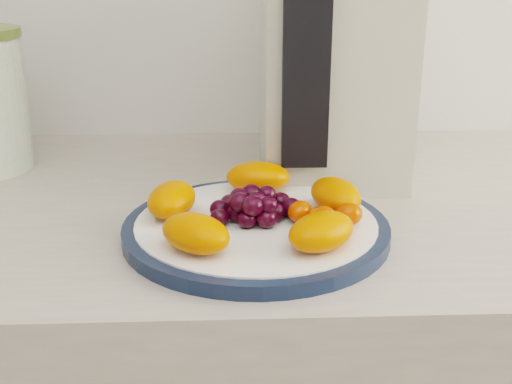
{
  "coord_description": "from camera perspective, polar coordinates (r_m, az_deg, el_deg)",
  "views": [
    {
      "loc": [
        -0.02,
        0.44,
        1.18
      ],
      "look_at": [
        0.01,
        1.07,
        0.95
      ],
      "focal_mm": 45.0,
      "sensor_mm": 36.0,
      "label": 1
    }
  ],
  "objects": [
    {
      "name": "fruit_plate",
      "position": [
        0.68,
        0.47,
        -1.28
      ],
      "size": [
        0.25,
        0.23,
        0.04
      ],
      "color": "#E75200",
      "rests_on": "plate_face"
    },
    {
      "name": "appliance_panel",
      "position": [
        0.75,
        4.48,
        10.98
      ],
      "size": [
        0.05,
        0.02,
        0.24
      ],
      "primitive_type": "cube",
      "rotation": [
        0.0,
        0.0,
        -0.01
      ],
      "color": "black",
      "rests_on": "appliance_body"
    },
    {
      "name": "plate_rim",
      "position": [
        0.69,
        0.0,
        -3.32
      ],
      "size": [
        0.28,
        0.28,
        0.01
      ],
      "primitive_type": "cylinder",
      "color": "#14223B",
      "rests_on": "counter"
    },
    {
      "name": "plate_face",
      "position": [
        0.69,
        0.0,
        -3.24
      ],
      "size": [
        0.26,
        0.26,
        0.02
      ],
      "primitive_type": "cylinder",
      "color": "white",
      "rests_on": "counter"
    },
    {
      "name": "appliance_body",
      "position": [
        0.88,
        6.59,
        12.02
      ],
      "size": [
        0.18,
        0.26,
        0.32
      ],
      "primitive_type": "cube",
      "rotation": [
        0.0,
        0.0,
        -0.01
      ],
      "color": "beige",
      "rests_on": "counter"
    }
  ]
}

